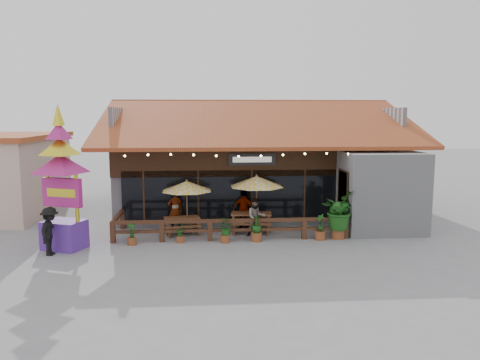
{
  "coord_description": "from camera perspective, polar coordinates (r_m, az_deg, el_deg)",
  "views": [
    {
      "loc": [
        -2.7,
        -19.61,
        5.24
      ],
      "look_at": [
        -1.08,
        1.5,
        2.29
      ],
      "focal_mm": 35.0,
      "sensor_mm": 36.0,
      "label": 1
    }
  ],
  "objects": [
    {
      "name": "umbrella_right",
      "position": [
        20.9,
        2.05,
        -0.21
      ],
      "size": [
        3.22,
        3.22,
        2.61
      ],
      "color": "brown",
      "rests_on": "ground"
    },
    {
      "name": "planter_a",
      "position": [
        19.59,
        -13.05,
        -6.64
      ],
      "size": [
        0.39,
        0.37,
        0.9
      ],
      "color": "brown",
      "rests_on": "ground"
    },
    {
      "name": "diner_c",
      "position": [
        21.72,
        0.51,
        -3.61
      ],
      "size": [
        1.13,
        0.76,
        1.78
      ],
      "primitive_type": "imported",
      "rotation": [
        0.0,
        0.0,
        2.8
      ],
      "color": "#361F11",
      "rests_on": "ground"
    },
    {
      "name": "planter_b",
      "position": [
        19.59,
        -7.28,
        -6.5
      ],
      "size": [
        0.37,
        0.39,
        0.83
      ],
      "color": "brown",
      "rests_on": "ground"
    },
    {
      "name": "umbrella_left",
      "position": [
        20.74,
        -6.51,
        -0.78
      ],
      "size": [
        2.94,
        2.94,
        2.43
      ],
      "color": "brown",
      "rests_on": "ground"
    },
    {
      "name": "diner_b",
      "position": [
        20.37,
        1.96,
        -4.53
      ],
      "size": [
        0.89,
        0.74,
        1.68
      ],
      "primitive_type": "imported",
      "rotation": [
        0.0,
        0.0,
        0.13
      ],
      "color": "#361F11",
      "rests_on": "ground"
    },
    {
      "name": "pedestrian",
      "position": [
        19.01,
        -22.14,
        -5.79
      ],
      "size": [
        0.82,
        1.26,
        1.84
      ],
      "primitive_type": "imported",
      "rotation": [
        0.0,
        0.0,
        1.45
      ],
      "color": "black",
      "rests_on": "ground"
    },
    {
      "name": "patio_railing",
      "position": [
        19.89,
        -2.99,
        -5.52
      ],
      "size": [
        10.0,
        2.6,
        0.92
      ],
      "color": "#4A281A",
      "rests_on": "ground"
    },
    {
      "name": "planter_e",
      "position": [
        20.13,
        9.75,
        -5.9
      ],
      "size": [
        0.45,
        0.47,
        1.11
      ],
      "color": "brown",
      "rests_on": "ground"
    },
    {
      "name": "picnic_table_left",
      "position": [
        20.98,
        -7.09,
        -5.18
      ],
      "size": [
        1.78,
        1.61,
        0.74
      ],
      "color": "brown",
      "rests_on": "ground"
    },
    {
      "name": "diner_a",
      "position": [
        21.51,
        -7.89,
        -3.65
      ],
      "size": [
        0.8,
        0.65,
        1.89
      ],
      "primitive_type": "imported",
      "rotation": [
        0.0,
        0.0,
        3.46
      ],
      "color": "#361F11",
      "rests_on": "ground"
    },
    {
      "name": "picnic_table_right",
      "position": [
        21.16,
        1.37,
        -4.78
      ],
      "size": [
        1.96,
        1.74,
        0.87
      ],
      "color": "brown",
      "rests_on": "ground"
    },
    {
      "name": "planter_c",
      "position": [
        19.4,
        -1.84,
        -6.07
      ],
      "size": [
        0.78,
        0.77,
        0.97
      ],
      "color": "brown",
      "rests_on": "ground"
    },
    {
      "name": "restaurant_building",
      "position": [
        26.56,
        2.05,
        1.38
      ],
      "size": [
        15.5,
        14.73,
        6.09
      ],
      "color": "#B9B9BE",
      "rests_on": "ground"
    },
    {
      "name": "planter_d",
      "position": [
        19.61,
        2.03,
        -5.92
      ],
      "size": [
        0.6,
        0.6,
        1.13
      ],
      "color": "brown",
      "rests_on": "ground"
    },
    {
      "name": "ground",
      "position": [
        20.47,
        3.37,
        -6.9
      ],
      "size": [
        100.0,
        100.0,
        0.0
      ],
      "primitive_type": "plane",
      "color": "gray",
      "rests_on": "ground"
    },
    {
      "name": "thai_sign_tower",
      "position": [
        19.33,
        -21.0,
        1.42
      ],
      "size": [
        2.94,
        2.94,
        6.1
      ],
      "color": "#572A9A",
      "rests_on": "ground"
    },
    {
      "name": "tropical_plant",
      "position": [
        20.3,
        11.89,
        -3.71
      ],
      "size": [
        1.81,
        1.92,
        2.1
      ],
      "color": "brown",
      "rests_on": "ground"
    }
  ]
}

